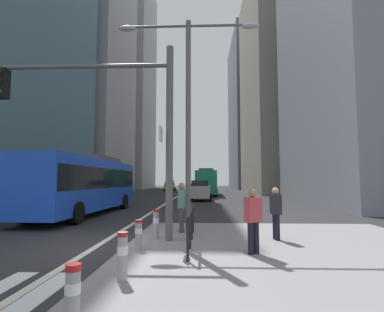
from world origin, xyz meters
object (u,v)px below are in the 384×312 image
(bollard_left, at_px, (122,253))
(pedestrian_waiting, at_px, (276,211))
(traffic_signal_gantry, at_px, (110,112))
(city_bus_red_receding, at_px, (207,181))
(street_lamp_post, at_px, (188,93))
(car_oncoming_far, at_px, (100,191))
(bollard_front, at_px, (73,292))
(city_bus_blue_oncoming, at_px, (86,182))
(pedestrian_walking, at_px, (182,205))
(city_bus_red_distant, at_px, (203,181))
(bollard_right, at_px, (139,233))
(pedestrian_far, at_px, (253,218))
(car_receding_near, at_px, (197,186))
(car_oncoming_mid, at_px, (170,185))
(car_receding_far, at_px, (201,190))
(bollard_back, at_px, (156,222))

(bollard_left, relative_size, pedestrian_waiting, 0.54)
(traffic_signal_gantry, xyz_separation_m, pedestrian_waiting, (5.11, 0.25, -3.07))
(city_bus_red_receding, xyz_separation_m, street_lamp_post, (-1.02, -28.29, 3.45))
(car_oncoming_far, height_order, bollard_front, car_oncoming_far)
(city_bus_blue_oncoming, height_order, pedestrian_walking, city_bus_blue_oncoming)
(city_bus_red_distant, relative_size, bollard_right, 13.99)
(street_lamp_post, bearing_deg, bollard_left, -99.02)
(city_bus_red_receding, bearing_deg, pedestrian_far, -88.62)
(car_oncoming_far, xyz_separation_m, bollard_right, (7.77, -19.36, -0.41))
(car_receding_near, height_order, car_oncoming_far, same)
(car_oncoming_mid, distance_m, traffic_signal_gantry, 46.50)
(car_oncoming_mid, height_order, pedestrian_walking, car_oncoming_mid)
(car_receding_near, xyz_separation_m, bollard_left, (-0.37, -43.76, -0.36))
(street_lamp_post, height_order, pedestrian_walking, street_lamp_post)
(bollard_right, bearing_deg, pedestrian_far, -8.09)
(traffic_signal_gantry, xyz_separation_m, pedestrian_walking, (2.14, 1.45, -2.98))
(car_oncoming_mid, bearing_deg, car_oncoming_far, -96.70)
(street_lamp_post, bearing_deg, car_oncoming_mid, 97.26)
(car_receding_far, height_order, traffic_signal_gantry, traffic_signal_gantry)
(car_oncoming_far, bearing_deg, street_lamp_post, -61.04)
(car_receding_near, xyz_separation_m, traffic_signal_gantry, (-1.79, -40.18, 3.10))
(city_bus_red_distant, relative_size, traffic_signal_gantry, 1.77)
(car_oncoming_far, xyz_separation_m, bollard_back, (8.02, -17.98, -0.34))
(car_oncoming_far, bearing_deg, traffic_signal_gantry, -70.14)
(city_bus_red_distant, bearing_deg, car_receding_far, -90.37)
(city_bus_blue_oncoming, bearing_deg, bollard_front, -68.78)
(bollard_left, bearing_deg, street_lamp_post, 80.98)
(city_bus_blue_oncoming, distance_m, car_receding_far, 13.58)
(pedestrian_far, bearing_deg, city_bus_blue_oncoming, 130.34)
(city_bus_red_receding, xyz_separation_m, pedestrian_walking, (-1.21, -28.96, -0.73))
(car_receding_near, xyz_separation_m, pedestrian_far, (2.33, -41.72, 0.03))
(pedestrian_waiting, height_order, pedestrian_walking, pedestrian_walking)
(car_oncoming_far, relative_size, bollard_left, 5.10)
(car_oncoming_far, bearing_deg, pedestrian_waiting, -56.97)
(car_oncoming_mid, height_order, bollard_front, car_oncoming_mid)
(car_receding_near, distance_m, traffic_signal_gantry, 40.34)
(car_oncoming_mid, bearing_deg, pedestrian_walking, -83.09)
(pedestrian_walking, bearing_deg, city_bus_red_distant, 89.18)
(pedestrian_walking, xyz_separation_m, pedestrian_far, (1.99, -2.99, -0.08))
(bollard_front, height_order, bollard_left, bollard_left)
(city_bus_blue_oncoming, bearing_deg, bollard_back, -55.20)
(traffic_signal_gantry, relative_size, bollard_right, 7.91)
(traffic_signal_gantry, distance_m, pedestrian_waiting, 5.97)
(bollard_right, bearing_deg, pedestrian_waiting, 19.28)
(car_receding_far, xyz_separation_m, bollard_right, (-1.47, -20.84, -0.41))
(street_lamp_post, distance_m, bollard_back, 5.08)
(car_oncoming_mid, bearing_deg, bollard_front, -84.94)
(bollard_front, bearing_deg, car_receding_far, 86.85)
(city_bus_red_distant, height_order, car_oncoming_mid, city_bus_red_distant)
(car_oncoming_mid, distance_m, car_receding_near, 7.95)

